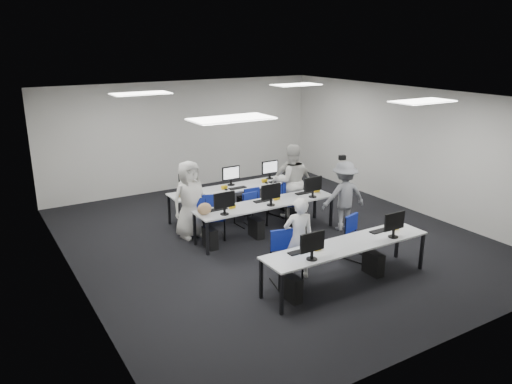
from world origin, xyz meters
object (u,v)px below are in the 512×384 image
chair_2 (214,225)px  chair_7 (282,202)px  student_1 (291,181)px  photographer (344,196)px  desk_front (347,247)px  chair_0 (286,268)px  chair_5 (196,221)px  desk_mid (266,205)px  student_0 (298,238)px  chair_3 (255,214)px  chair_6 (246,214)px  chair_1 (358,245)px  student_3 (292,182)px  student_2 (190,199)px  chair_4 (291,210)px

chair_2 → chair_7: 2.13m
student_1 → photographer: size_ratio=1.13×
desk_front → chair_0: chair_0 is taller
chair_5 → photographer: 3.30m
photographer → chair_0: bearing=43.7°
desk_mid → student_0: 2.08m
desk_mid → chair_3: size_ratio=3.86×
photographer → chair_6: bearing=-24.7°
chair_1 → chair_0: bearing=167.4°
chair_0 → chair_7: 3.59m
student_0 → student_3: (1.84, 2.83, 0.07)m
chair_2 → student_0: bearing=-59.4°
desk_front → photographer: (1.64, 2.00, 0.10)m
student_2 → desk_front: bearing=-75.5°
chair_6 → photographer: (1.71, -1.35, 0.52)m
chair_2 → chair_7: chair_7 is taller
chair_2 → student_3: size_ratio=0.56×
chair_6 → student_1: student_1 is taller
chair_5 → chair_7: (2.30, 0.03, 0.03)m
chair_6 → desk_mid: bearing=-87.2°
chair_2 → chair_3: 1.17m
desk_mid → student_0: student_0 is taller
desk_mid → photographer: size_ratio=2.06×
desk_front → student_2: size_ratio=1.91×
chair_2 → photographer: (2.68, -1.05, 0.49)m
student_1 → student_3: student_1 is taller
chair_2 → chair_6: bearing=37.3°
desk_mid → chair_7: chair_7 is taller
student_2 → photographer: (3.08, -1.36, -0.06)m
student_0 → photographer: size_ratio=0.96×
chair_3 → chair_5: (-1.38, 0.24, 0.01)m
chair_3 → student_3: size_ratio=0.51×
chair_3 → chair_4: bearing=-9.2°
desk_mid → chair_6: chair_6 is taller
desk_front → desk_mid: size_ratio=1.00×
chair_2 → student_2: 0.75m
chair_0 → student_0: student_0 is taller
chair_0 → student_0: bearing=30.6°
chair_2 → chair_5: 0.49m
chair_2 → chair_1: bearing=-31.3°
chair_1 → chair_2: size_ratio=0.94×
chair_1 → student_1: (0.27, 2.67, 0.61)m
desk_front → chair_2: chair_2 is taller
chair_4 → student_0: (-1.57, -2.47, 0.49)m
chair_1 → student_1: student_1 is taller
chair_1 → student_3: (0.37, 2.78, 0.55)m
student_1 → student_2: 2.58m
chair_5 → chair_7: 2.30m
student_0 → desk_front: bearing=151.7°
chair_1 → chair_5: 3.55m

